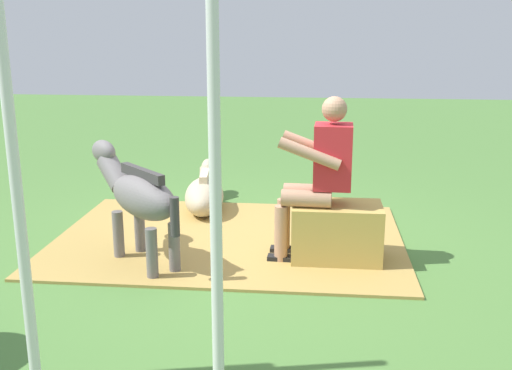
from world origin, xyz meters
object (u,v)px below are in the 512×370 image
(pony_lying, at_px, (205,193))
(tent_pole_left, at_px, (215,159))
(pony_standing, at_px, (138,195))
(person_seated, at_px, (318,172))
(hay_bale, at_px, (337,233))
(tent_pole_mid, at_px, (13,154))

(pony_lying, relative_size, tent_pole_left, 0.53)
(pony_standing, bearing_deg, person_seated, -171.83)
(hay_bale, xyz_separation_m, pony_lying, (1.35, -1.32, -0.05))
(hay_bale, relative_size, pony_standing, 0.69)
(person_seated, relative_size, pony_lying, 1.01)
(person_seated, height_order, tent_pole_left, tent_pole_left)
(person_seated, height_order, pony_lying, person_seated)
(hay_bale, distance_m, tent_pole_left, 2.36)
(pony_lying, distance_m, tent_pole_mid, 3.50)
(pony_standing, height_order, tent_pole_left, tent_pole_left)
(pony_lying, bearing_deg, hay_bale, 135.69)
(tent_pole_left, bearing_deg, tent_pole_mid, -1.18)
(hay_bale, relative_size, person_seated, 0.53)
(pony_standing, distance_m, pony_lying, 1.59)
(person_seated, bearing_deg, pony_lying, -47.96)
(hay_bale, distance_m, tent_pole_mid, 2.80)
(hay_bale, relative_size, pony_lying, 0.54)
(pony_standing, distance_m, tent_pole_mid, 1.92)
(pony_standing, xyz_separation_m, tent_pole_left, (-0.95, 1.81, 0.71))
(tent_pole_left, bearing_deg, pony_standing, -62.37)
(pony_lying, xyz_separation_m, tent_pole_mid, (0.32, 3.30, 1.09))
(hay_bale, bearing_deg, tent_pole_left, 71.86)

